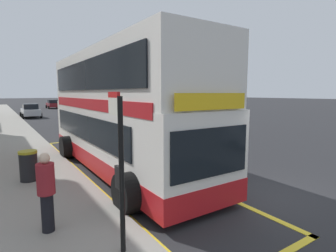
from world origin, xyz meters
TOP-DOWN VIEW (x-y plane):
  - ground_plane at (0.00, 32.00)m, footprint 260.00×260.00m
  - double_decker_bus at (-2.46, 5.05)m, footprint 3.22×10.15m
  - bus_bay_markings at (-2.53, 5.15)m, footprint 2.94×13.77m
  - bus_stop_sign at (-4.65, -0.09)m, footprint 0.09×0.51m
  - parked_car_silver_distant at (4.55, 39.11)m, footprint 2.09×4.20m
  - parked_car_maroon_far at (2.67, 48.80)m, footprint 2.09×4.20m
  - parked_car_silver_kerbside at (-2.92, 30.55)m, footprint 2.09×4.20m
  - pedestrian_waiting_near_sign at (-5.63, 1.29)m, footprint 0.34×0.34m
  - litter_bin at (-5.61, 4.95)m, footprint 0.55×0.55m

SIDE VIEW (x-z plane):
  - ground_plane at x=0.00m, z-range 0.00..0.00m
  - bus_bay_markings at x=-2.53m, z-range 0.00..0.01m
  - litter_bin at x=-5.61m, z-range 0.14..1.10m
  - parked_car_silver_distant at x=4.55m, z-range -0.01..1.61m
  - parked_car_maroon_far at x=2.67m, z-range -0.01..1.61m
  - parked_car_silver_kerbside at x=-2.92m, z-range -0.01..1.61m
  - pedestrian_waiting_near_sign at x=-5.63m, z-range 0.20..1.81m
  - bus_stop_sign at x=-4.65m, z-range 0.38..3.16m
  - double_decker_bus at x=-2.46m, z-range -0.14..4.26m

